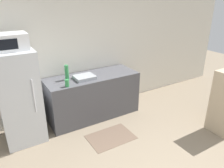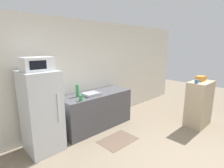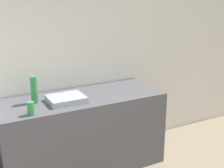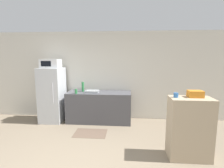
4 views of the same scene
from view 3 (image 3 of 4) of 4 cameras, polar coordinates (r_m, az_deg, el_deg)
name	(u,v)px [view 3 (image 3 of 4)]	position (r m, az deg, el deg)	size (l,w,h in m)	color
wall_back	(61,52)	(3.61, -9.25, 5.87)	(8.00, 0.06, 2.60)	silver
counter	(82,133)	(3.56, -5.54, -8.93)	(1.81, 0.68, 0.86)	#4C4C51
sink_basin	(66,99)	(3.26, -8.37, -2.71)	(0.37, 0.31, 0.06)	#9EA3A8
bottle_tall	(34,90)	(3.26, -14.03, -1.03)	(0.07, 0.07, 0.28)	#2D7F42
bottle_short	(31,108)	(2.98, -14.61, -4.35)	(0.07, 0.07, 0.13)	#2D7F42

